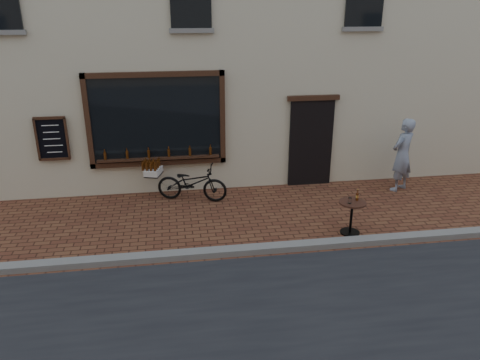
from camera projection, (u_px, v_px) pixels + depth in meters
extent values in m
plane|color=#552A1B|center=(263.00, 257.00, 8.76)|extent=(90.00, 90.00, 0.00)
cube|color=slate|center=(261.00, 249.00, 8.92)|extent=(90.00, 0.25, 0.12)
cube|color=black|center=(157.00, 120.00, 10.99)|extent=(3.00, 0.06, 2.00)
cube|color=black|center=(153.00, 74.00, 10.59)|extent=(3.24, 0.10, 0.12)
cube|color=black|center=(159.00, 163.00, 11.36)|extent=(3.24, 0.10, 0.12)
cube|color=black|center=(88.00, 123.00, 10.76)|extent=(0.12, 0.10, 2.24)
cube|color=black|center=(222.00, 118.00, 11.19)|extent=(0.12, 0.10, 2.24)
cube|color=black|center=(159.00, 158.00, 11.27)|extent=(2.90, 0.16, 0.05)
cube|color=black|center=(311.00, 143.00, 11.81)|extent=(1.10, 0.10, 2.20)
cube|color=black|center=(314.00, 98.00, 11.36)|extent=(1.30, 0.10, 0.12)
cube|color=black|center=(52.00, 139.00, 10.78)|extent=(0.62, 0.04, 0.92)
cylinder|color=#3D1C07|center=(105.00, 156.00, 11.05)|extent=(0.06, 0.06, 0.19)
cylinder|color=#3D1C07|center=(127.00, 155.00, 11.12)|extent=(0.06, 0.06, 0.19)
cylinder|color=#3D1C07|center=(148.00, 154.00, 11.19)|extent=(0.06, 0.06, 0.19)
cylinder|color=#3D1C07|center=(169.00, 153.00, 11.26)|extent=(0.06, 0.06, 0.19)
cylinder|color=#3D1C07|center=(190.00, 152.00, 11.33)|extent=(0.06, 0.06, 0.19)
cylinder|color=#3D1C07|center=(211.00, 151.00, 11.40)|extent=(0.06, 0.06, 0.19)
imported|color=black|center=(192.00, 183.00, 11.07)|extent=(1.77, 1.05, 0.88)
cube|color=black|center=(154.00, 174.00, 11.13)|extent=(0.45, 0.55, 0.03)
cube|color=beige|center=(154.00, 171.00, 11.10)|extent=(0.46, 0.56, 0.14)
cylinder|color=#3D1C07|center=(155.00, 167.00, 10.87)|extent=(0.05, 0.05, 0.19)
cylinder|color=#3D1C07|center=(151.00, 167.00, 10.88)|extent=(0.05, 0.05, 0.19)
cylinder|color=#3D1C07|center=(147.00, 167.00, 10.90)|extent=(0.05, 0.05, 0.19)
cylinder|color=#3D1C07|center=(143.00, 167.00, 10.91)|extent=(0.05, 0.05, 0.19)
cylinder|color=#3D1C07|center=(156.00, 166.00, 10.98)|extent=(0.05, 0.05, 0.19)
cylinder|color=#3D1C07|center=(152.00, 165.00, 10.99)|extent=(0.05, 0.05, 0.19)
cylinder|color=#3D1C07|center=(148.00, 165.00, 11.01)|extent=(0.05, 0.05, 0.19)
cylinder|color=#3D1C07|center=(144.00, 165.00, 11.02)|extent=(0.05, 0.05, 0.19)
cylinder|color=#3D1C07|center=(158.00, 164.00, 11.09)|extent=(0.05, 0.05, 0.19)
cylinder|color=#3D1C07|center=(154.00, 164.00, 11.10)|extent=(0.05, 0.05, 0.19)
cylinder|color=#3D1C07|center=(150.00, 164.00, 11.11)|extent=(0.05, 0.05, 0.19)
cylinder|color=#3D1C07|center=(146.00, 163.00, 11.13)|extent=(0.05, 0.05, 0.19)
cylinder|color=#3D1C07|center=(159.00, 162.00, 11.20)|extent=(0.05, 0.05, 0.19)
cylinder|color=black|center=(350.00, 232.00, 9.65)|extent=(0.40, 0.40, 0.03)
cylinder|color=black|center=(351.00, 218.00, 9.53)|extent=(0.05, 0.05, 0.64)
cylinder|color=black|center=(353.00, 203.00, 9.40)|extent=(0.55, 0.55, 0.04)
cylinder|color=gold|center=(357.00, 196.00, 9.43)|extent=(0.06, 0.06, 0.05)
cylinder|color=white|center=(350.00, 201.00, 9.30)|extent=(0.07, 0.07, 0.12)
imported|color=gray|center=(402.00, 155.00, 11.51)|extent=(0.80, 0.71, 1.84)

